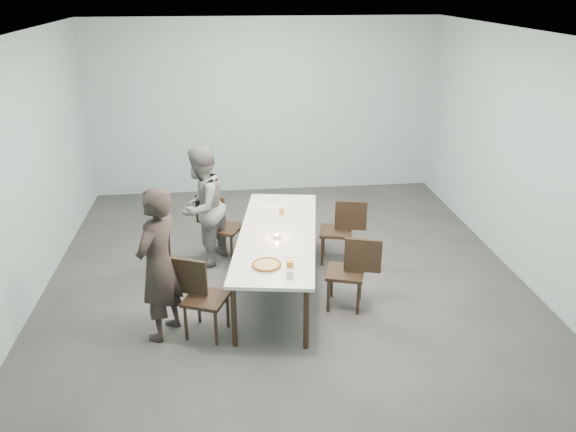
{
  "coord_description": "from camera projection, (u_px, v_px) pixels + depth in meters",
  "views": [
    {
      "loc": [
        -0.67,
        -6.16,
        3.54
      ],
      "look_at": [
        0.0,
        -0.18,
        1.0
      ],
      "focal_mm": 35.0,
      "sensor_mm": 36.0,
      "label": 1
    }
  ],
  "objects": [
    {
      "name": "ground",
      "position": [
        286.0,
        283.0,
        7.09
      ],
      "size": [
        7.0,
        7.0,
        0.0
      ],
      "primitive_type": "plane",
      "color": "#333335",
      "rests_on": "ground"
    },
    {
      "name": "room_shell",
      "position": [
        286.0,
        126.0,
        6.3
      ],
      "size": [
        6.02,
        7.02,
        3.01
      ],
      "color": "#93B5B9",
      "rests_on": "ground"
    },
    {
      "name": "table",
      "position": [
        278.0,
        237.0,
        6.72
      ],
      "size": [
        1.3,
        2.71,
        0.75
      ],
      "rotation": [
        0.0,
        0.0,
        -0.16
      ],
      "color": "white",
      "rests_on": "ground"
    },
    {
      "name": "chair_near_left",
      "position": [
        199.0,
        292.0,
        5.92
      ],
      "size": [
        0.65,
        0.55,
        0.87
      ],
      "rotation": [
        0.0,
        0.0,
        -0.38
      ],
      "color": "black",
      "rests_on": "ground"
    },
    {
      "name": "chair_far_left",
      "position": [
        218.0,
        223.0,
        7.6
      ],
      "size": [
        0.65,
        0.55,
        0.87
      ],
      "rotation": [
        0.0,
        0.0,
        -0.4
      ],
      "color": "black",
      "rests_on": "ground"
    },
    {
      "name": "chair_near_right",
      "position": [
        353.0,
        268.0,
        6.41
      ],
      "size": [
        0.65,
        0.52,
        0.87
      ],
      "rotation": [
        0.0,
        0.0,
        2.84
      ],
      "color": "black",
      "rests_on": "ground"
    },
    {
      "name": "chair_far_right",
      "position": [
        342.0,
        227.0,
        7.48
      ],
      "size": [
        0.65,
        0.5,
        0.87
      ],
      "rotation": [
        0.0,
        0.0,
        2.92
      ],
      "color": "black",
      "rests_on": "ground"
    },
    {
      "name": "diner_near",
      "position": [
        159.0,
        265.0,
        5.76
      ],
      "size": [
        0.64,
        0.73,
        1.68
      ],
      "primitive_type": "imported",
      "rotation": [
        0.0,
        0.0,
        -2.06
      ],
      "color": "black",
      "rests_on": "ground"
    },
    {
      "name": "diner_far",
      "position": [
        202.0,
        207.0,
        7.3
      ],
      "size": [
        0.92,
        0.99,
        1.62
      ],
      "primitive_type": "imported",
      "rotation": [
        0.0,
        0.0,
        -2.08
      ],
      "color": "slate",
      "rests_on": "ground"
    },
    {
      "name": "pizza",
      "position": [
        267.0,
        265.0,
        5.91
      ],
      "size": [
        0.34,
        0.34,
        0.04
      ],
      "color": "white",
      "rests_on": "table"
    },
    {
      "name": "side_plate",
      "position": [
        289.0,
        254.0,
        6.18
      ],
      "size": [
        0.18,
        0.18,
        0.01
      ],
      "primitive_type": "cylinder",
      "color": "white",
      "rests_on": "table"
    },
    {
      "name": "beer_glass",
      "position": [
        290.0,
        268.0,
        5.73
      ],
      "size": [
        0.08,
        0.08,
        0.15
      ],
      "primitive_type": "cylinder",
      "color": "#B88728",
      "rests_on": "table"
    },
    {
      "name": "water_tumbler",
      "position": [
        290.0,
        274.0,
        5.67
      ],
      "size": [
        0.08,
        0.08,
        0.09
      ],
      "primitive_type": "cylinder",
      "color": "silver",
      "rests_on": "table"
    },
    {
      "name": "tealight",
      "position": [
        277.0,
        236.0,
        6.56
      ],
      "size": [
        0.06,
        0.06,
        0.05
      ],
      "color": "silver",
      "rests_on": "table"
    },
    {
      "name": "amber_tumbler",
      "position": [
        282.0,
        211.0,
        7.22
      ],
      "size": [
        0.07,
        0.07,
        0.08
      ],
      "primitive_type": "cylinder",
      "color": "#B88728",
      "rests_on": "table"
    },
    {
      "name": "menu",
      "position": [
        273.0,
        206.0,
        7.48
      ],
      "size": [
        0.33,
        0.26,
        0.01
      ],
      "primitive_type": "cube",
      "rotation": [
        0.0,
        0.0,
        -0.16
      ],
      "color": "silver",
      "rests_on": "table"
    }
  ]
}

